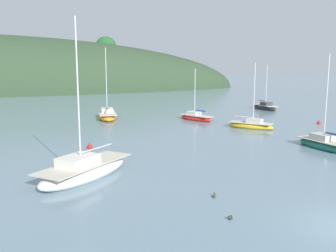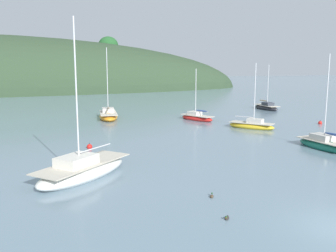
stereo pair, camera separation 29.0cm
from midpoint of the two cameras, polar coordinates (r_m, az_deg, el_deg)
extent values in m
ellipsoid|color=#235628|center=(107.54, -9.69, 12.19)|extent=(5.66, 5.14, 5.14)
ellipsoid|color=gold|center=(40.07, 12.51, -0.01)|extent=(4.25, 4.97, 0.79)
cube|color=beige|center=(40.01, 12.52, 0.49)|extent=(3.91, 4.57, 0.06)
cube|color=beige|center=(39.85, 13.07, 0.78)|extent=(1.81, 1.92, 0.48)
cylinder|color=silver|center=(39.59, 13.02, 4.96)|extent=(0.09, 0.09, 6.29)
cylinder|color=silver|center=(40.20, 11.50, 1.42)|extent=(1.27, 1.72, 0.07)
ellipsoid|color=white|center=(22.60, -13.10, -6.96)|extent=(6.93, 6.34, 1.12)
cube|color=beige|center=(22.47, -13.14, -5.72)|extent=(6.38, 5.83, 0.06)
cube|color=silver|center=(21.99, -14.14, -5.28)|extent=(2.72, 2.63, 0.59)
cylinder|color=silver|center=(21.52, -14.17, 5.01)|extent=(0.09, 0.09, 8.44)
cylinder|color=silver|center=(23.13, -11.37, -3.40)|extent=(2.31, 1.95, 0.07)
ellipsoid|color=red|center=(45.13, 4.19, 1.21)|extent=(3.25, 5.09, 0.77)
cube|color=beige|center=(45.09, 4.19, 1.64)|extent=(2.99, 4.68, 0.06)
cube|color=silver|center=(45.32, 3.84, 1.99)|extent=(1.55, 1.82, 0.47)
cylinder|color=silver|center=(44.96, 4.01, 5.26)|extent=(0.09, 0.09, 5.68)
cylinder|color=silver|center=(44.49, 4.93, 2.30)|extent=(0.79, 1.92, 0.07)
ellipsoid|color=#2D4784|center=(44.49, 4.93, 2.36)|extent=(0.88, 1.89, 0.20)
ellipsoid|color=#232328|center=(58.12, 14.60, 2.76)|extent=(2.03, 5.37, 0.85)
cube|color=beige|center=(58.08, 14.61, 3.13)|extent=(1.86, 4.94, 0.06)
cube|color=#333842|center=(57.70, 14.86, 3.33)|extent=(1.24, 1.75, 0.50)
cylinder|color=silver|center=(57.63, 14.89, 6.13)|extent=(0.09, 0.09, 6.12)
cylinder|color=silver|center=(58.72, 14.17, 3.82)|extent=(0.16, 2.23, 0.07)
ellipsoid|color=tan|center=(58.71, 14.18, 3.87)|extent=(0.29, 2.14, 0.20)
ellipsoid|color=#196B56|center=(31.92, 23.07, -2.85)|extent=(2.04, 5.44, 0.86)
cube|color=beige|center=(31.85, 23.11, -2.17)|extent=(1.88, 5.00, 0.06)
cube|color=beige|center=(32.09, 22.58, -1.60)|extent=(1.25, 1.76, 0.50)
cylinder|color=silver|center=(31.57, 23.15, 4.03)|extent=(0.09, 0.09, 6.86)
cylinder|color=silver|center=(31.18, 24.34, -1.32)|extent=(0.16, 2.26, 0.07)
ellipsoid|color=#2D4784|center=(31.17, 24.34, -1.23)|extent=(0.29, 2.17, 0.20)
ellipsoid|color=orange|center=(46.68, -9.56, 1.46)|extent=(3.25, 6.74, 1.03)
cube|color=beige|center=(46.62, -9.58, 2.03)|extent=(2.99, 6.20, 0.06)
cube|color=beige|center=(47.10, -9.62, 2.44)|extent=(1.75, 2.28, 0.56)
cylinder|color=silver|center=(46.61, -9.73, 6.97)|extent=(0.09, 0.09, 8.03)
cylinder|color=silver|center=(45.51, -9.53, 2.72)|extent=(0.52, 2.69, 0.07)
ellipsoid|color=tan|center=(45.51, -9.54, 2.78)|extent=(0.63, 2.60, 0.20)
sphere|color=red|center=(45.43, 22.20, 0.48)|extent=(0.44, 0.44, 0.44)
cylinder|color=black|center=(45.39, 22.22, 0.81)|extent=(0.04, 0.04, 0.10)
sphere|color=red|center=(30.23, -12.31, -3.18)|extent=(0.44, 0.44, 0.44)
cylinder|color=black|center=(30.18, -12.33, -2.68)|extent=(0.04, 0.04, 0.10)
ellipsoid|color=#2D2823|center=(16.58, 9.15, -13.89)|extent=(0.36, 0.37, 0.16)
sphere|color=#1E4723|center=(16.41, 9.06, -13.72)|extent=(0.09, 0.09, 0.09)
cone|color=gold|center=(16.35, 9.02, -13.83)|extent=(0.06, 0.06, 0.04)
cone|color=#2D2823|center=(16.71, 9.25, -13.59)|extent=(0.10, 0.10, 0.08)
ellipsoid|color=#473828|center=(18.99, 6.74, -10.77)|extent=(0.34, 0.38, 0.16)
sphere|color=#1E4723|center=(19.09, 6.79, -10.31)|extent=(0.09, 0.09, 0.09)
cone|color=gold|center=(19.15, 6.80, -10.26)|extent=(0.05, 0.06, 0.04)
cone|color=#473828|center=(18.84, 6.70, -10.84)|extent=(0.10, 0.10, 0.08)
camera|label=1|loc=(0.15, -90.25, -0.04)|focal=39.29mm
camera|label=2|loc=(0.15, 89.75, 0.04)|focal=39.29mm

